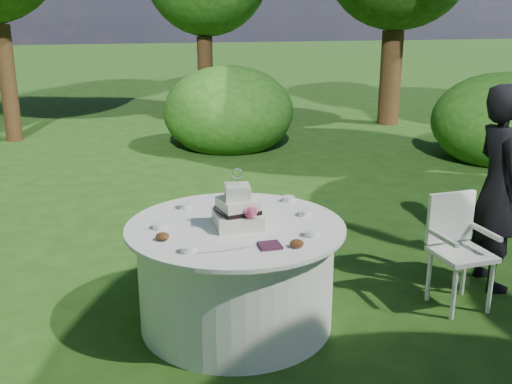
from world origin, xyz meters
TOP-DOWN VIEW (x-y plane):
  - ground at (0.00, 0.00)m, footprint 80.00×80.00m
  - napkins at (0.12, -0.46)m, footprint 0.14×0.14m
  - feather_plume at (-0.22, -0.44)m, footprint 0.48×0.07m
  - guest at (2.21, 0.12)m, footprint 0.51×0.68m
  - table at (0.00, 0.00)m, footprint 1.56×1.56m
  - cake at (0.01, -0.04)m, footprint 0.32×0.34m
  - chair at (1.72, -0.11)m, footprint 0.44×0.43m
  - votives at (0.05, 0.04)m, footprint 1.17×0.98m
  - petal_cups at (-0.12, -0.34)m, footprint 0.91×0.43m

SIDE VIEW (x-z plane):
  - ground at x=0.00m, z-range 0.00..0.00m
  - table at x=0.00m, z-range 0.00..0.77m
  - chair at x=1.72m, z-range 0.08..0.96m
  - feather_plume at x=-0.22m, z-range 0.77..0.78m
  - napkins at x=0.12m, z-range 0.77..0.79m
  - votives at x=0.05m, z-range 0.77..0.81m
  - petal_cups at x=-0.12m, z-range 0.77..0.82m
  - guest at x=2.21m, z-range 0.00..1.68m
  - cake at x=0.01m, z-range 0.67..1.10m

